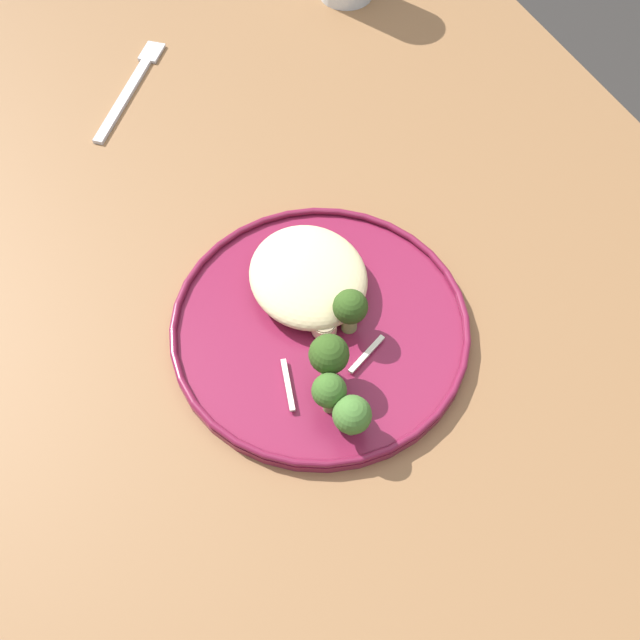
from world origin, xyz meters
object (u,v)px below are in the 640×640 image
seared_scallop_tilted_round (320,250)px  broccoli_floret_small_sprig (350,309)px  seared_scallop_rear_pale (284,274)px  dinner_plate (320,326)px  broccoli_floret_left_leaning (331,391)px  broccoli_floret_front_edge (352,415)px  seared_scallop_large_seared (334,266)px  broccoli_floret_right_tilted (329,356)px  seared_scallop_left_edge (340,288)px  dinner_fork (131,86)px  seared_scallop_tiny_bay (320,282)px  seared_scallop_half_hidden (324,326)px

seared_scallop_tilted_round → broccoli_floret_small_sprig: 0.09m
seared_scallop_tilted_round → seared_scallop_rear_pale: (0.01, -0.05, 0.00)m
dinner_plate → broccoli_floret_left_leaning: bearing=-18.9°
broccoli_floret_front_edge → seared_scallop_large_seared: bearing=159.2°
broccoli_floret_right_tilted → broccoli_floret_left_leaning: 0.03m
seared_scallop_left_edge → broccoli_floret_front_edge: broccoli_floret_front_edge is taller
dinner_plate → dinner_fork: 0.42m
seared_scallop_tilted_round → broccoli_floret_left_leaning: (0.16, -0.06, 0.02)m
seared_scallop_left_edge → broccoli_floret_right_tilted: broccoli_floret_right_tilted is taller
seared_scallop_tilted_round → dinner_fork: size_ratio=0.22×
seared_scallop_large_seared → broccoli_floret_left_leaning: (0.13, -0.07, 0.02)m
seared_scallop_tilted_round → seared_scallop_left_edge: 0.05m
seared_scallop_rear_pale → seared_scallop_tiny_bay: 0.04m
seared_scallop_half_hidden → broccoli_floret_right_tilted: bearing=-20.4°
seared_scallop_tiny_bay → broccoli_floret_front_edge: size_ratio=0.69×
seared_scallop_rear_pale → seared_scallop_half_hidden: size_ratio=1.25×
seared_scallop_rear_pale → broccoli_floret_small_sprig: broccoli_floret_small_sprig is taller
dinner_fork → seared_scallop_half_hidden: bearing=8.3°
seared_scallop_left_edge → broccoli_floret_front_edge: bearing=-22.1°
dinner_plate → seared_scallop_tilted_round: bearing=154.8°
broccoli_floret_left_leaning → seared_scallop_tilted_round: bearing=158.0°
seared_scallop_large_seared → broccoli_floret_front_edge: bearing=-20.8°
dinner_plate → broccoli_floret_right_tilted: bearing=-17.0°
dinner_fork → broccoli_floret_right_tilted: bearing=5.5°
seared_scallop_large_seared → broccoli_floret_right_tilted: (0.11, -0.06, 0.03)m
seared_scallop_rear_pale → broccoli_floret_left_leaning: 0.15m
broccoli_floret_front_edge → seared_scallop_tilted_round: bearing=162.9°
broccoli_floret_small_sprig → dinner_fork: broccoli_floret_small_sprig is taller
seared_scallop_tiny_bay → seared_scallop_large_seared: bearing=119.5°
broccoli_floret_small_sprig → broccoli_floret_left_leaning: (0.07, -0.05, 0.00)m
broccoli_floret_front_edge → broccoli_floret_right_tilted: bearing=174.6°
seared_scallop_large_seared → dinner_fork: (-0.37, -0.10, -0.02)m
seared_scallop_large_seared → seared_scallop_tilted_round: size_ratio=0.95×
seared_scallop_left_edge → broccoli_floret_front_edge: (0.13, -0.05, 0.02)m
broccoli_floret_right_tilted → broccoli_floret_small_sprig: bearing=133.7°
seared_scallop_half_hidden → seared_scallop_left_edge: 0.05m
broccoli_floret_front_edge → dinner_plate: bearing=168.9°
seared_scallop_large_seared → broccoli_floret_right_tilted: bearing=-28.2°
seared_scallop_tilted_round → broccoli_floret_right_tilted: broccoli_floret_right_tilted is taller
seared_scallop_large_seared → seared_scallop_tilted_round: 0.02m
seared_scallop_large_seared → seared_scallop_tilted_round: seared_scallop_tilted_round is taller
seared_scallop_tilted_round → dinner_fork: bearing=-164.3°
seared_scallop_tilted_round → broccoli_floret_front_edge: broccoli_floret_front_edge is taller
broccoli_floret_front_edge → seared_scallop_half_hidden: bearing=167.8°
seared_scallop_large_seared → seared_scallop_half_hidden: bearing=-33.3°
broccoli_floret_small_sprig → broccoli_floret_left_leaning: broccoli_floret_small_sprig is taller
broccoli_floret_front_edge → seared_scallop_tiny_bay: bearing=165.0°
broccoli_floret_left_leaning → dinner_fork: size_ratio=0.33×
broccoli_floret_small_sprig → broccoli_floret_right_tilted: bearing=-46.3°
seared_scallop_tilted_round → seared_scallop_rear_pale: size_ratio=1.10×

